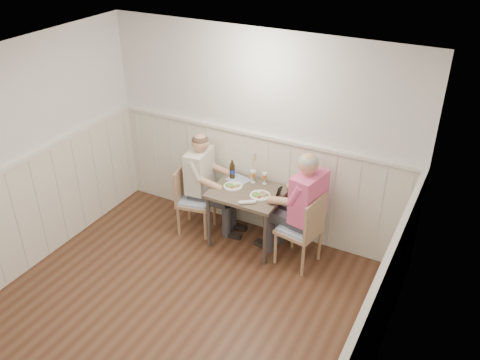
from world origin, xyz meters
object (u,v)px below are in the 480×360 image
(chair_left, at_px, (192,197))
(grass_vase, at_px, (253,167))
(dining_table, at_px, (248,198))
(man_in_pink, at_px, (303,216))
(beer_bottle, at_px, (232,170))
(diner_cream, at_px, (203,189))
(chair_right, at_px, (303,228))

(chair_left, height_order, grass_vase, grass_vase)
(chair_left, bearing_deg, grass_vase, 25.51)
(dining_table, relative_size, man_in_pink, 0.60)
(beer_bottle, bearing_deg, diner_cream, -157.79)
(diner_cream, relative_size, grass_vase, 3.31)
(dining_table, distance_m, chair_right, 0.78)
(chair_left, distance_m, grass_vase, 0.89)
(grass_vase, bearing_deg, dining_table, -75.96)
(grass_vase, bearing_deg, chair_left, -154.49)
(man_in_pink, distance_m, grass_vase, 0.89)
(chair_right, relative_size, man_in_pink, 0.65)
(diner_cream, height_order, grass_vase, diner_cream)
(chair_left, distance_m, diner_cream, 0.18)
(beer_bottle, bearing_deg, chair_left, -148.78)
(chair_right, bearing_deg, beer_bottle, 165.69)
(chair_left, xyz_separation_m, grass_vase, (0.70, 0.33, 0.45))
(dining_table, relative_size, grass_vase, 2.11)
(diner_cream, bearing_deg, man_in_pink, -2.08)
(chair_right, height_order, chair_left, chair_right)
(diner_cream, bearing_deg, chair_left, -126.82)
(man_in_pink, height_order, diner_cream, man_in_pink)
(diner_cream, bearing_deg, dining_table, -4.25)
(dining_table, bearing_deg, man_in_pink, -0.08)
(chair_right, xyz_separation_m, beer_bottle, (-1.08, 0.28, 0.35))
(diner_cream, relative_size, beer_bottle, 5.47)
(diner_cream, height_order, beer_bottle, diner_cream)
(man_in_pink, bearing_deg, chair_right, -66.02)
(dining_table, distance_m, chair_left, 0.78)
(dining_table, distance_m, man_in_pink, 0.73)
(man_in_pink, xyz_separation_m, beer_bottle, (-1.04, 0.19, 0.26))
(dining_table, xyz_separation_m, beer_bottle, (-0.32, 0.19, 0.22))
(dining_table, xyz_separation_m, man_in_pink, (0.73, -0.00, -0.04))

